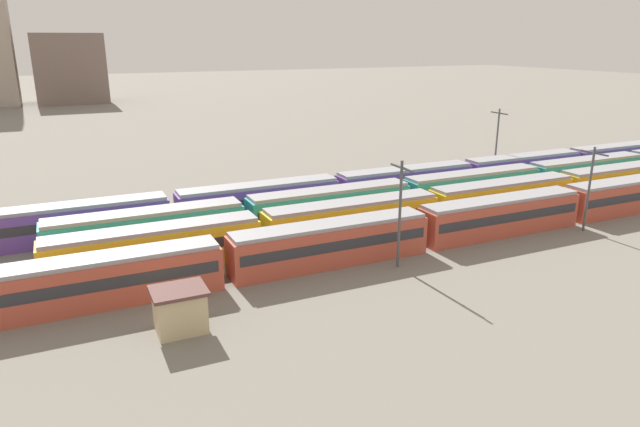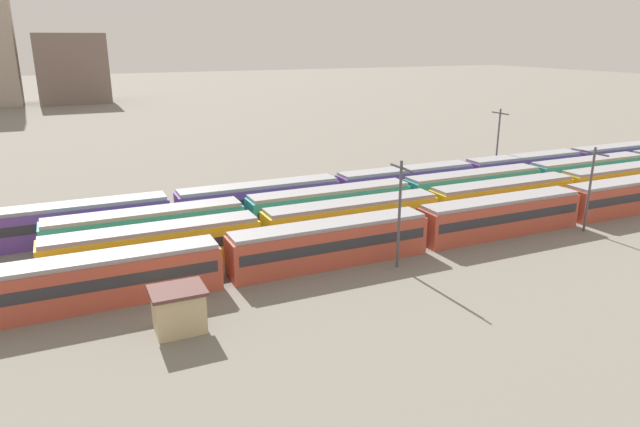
{
  "view_description": "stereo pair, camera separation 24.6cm",
  "coord_description": "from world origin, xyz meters",
  "views": [
    {
      "loc": [
        -5.42,
        -41.35,
        18.76
      ],
      "look_at": [
        17.4,
        7.8,
        2.04
      ],
      "focal_mm": 31.8,
      "sensor_mm": 36.0,
      "label": 1
    },
    {
      "loc": [
        -5.2,
        -41.45,
        18.76
      ],
      "look_at": [
        17.4,
        7.8,
        2.04
      ],
      "focal_mm": 31.8,
      "sensor_mm": 36.0,
      "label": 2
    }
  ],
  "objects": [
    {
      "name": "train_track_1",
      "position": [
        38.57,
        5.2,
        1.9
      ],
      "size": [
        93.6,
        3.06,
        3.75
      ],
      "color": "yellow",
      "rests_on": "ground_plane"
    },
    {
      "name": "catenary_pole_2",
      "position": [
        19.69,
        -3.14,
        5.19
      ],
      "size": [
        0.24,
        3.2,
        9.31
      ],
      "color": "#4C4C51",
      "rests_on": "ground_plane"
    },
    {
      "name": "ground_plane",
      "position": [
        0.0,
        7.8,
        0.0
      ],
      "size": [
        600.0,
        600.0,
        0.0
      ],
      "primitive_type": "plane",
      "color": "slate"
    },
    {
      "name": "signal_hut",
      "position": [
        0.47,
        -6.5,
        1.55
      ],
      "size": [
        3.6,
        3.0,
        3.04
      ],
      "color": "#C6B284",
      "rests_on": "ground_plane"
    },
    {
      "name": "catenary_pole_0",
      "position": [
        42.12,
        -2.95,
        4.86
      ],
      "size": [
        0.24,
        3.2,
        8.66
      ],
      "color": "#4C4C51",
      "rests_on": "ground_plane"
    },
    {
      "name": "train_track_0",
      "position": [
        24.23,
        0.0,
        1.9
      ],
      "size": [
        74.7,
        3.06,
        3.75
      ],
      "color": "#BC4C38",
      "rests_on": "ground_plane"
    },
    {
      "name": "distant_building_2",
      "position": [
        0.25,
        152.08,
        10.25
      ],
      "size": [
        20.1,
        17.42,
        20.51
      ],
      "primitive_type": "cube",
      "color": "#7A665B",
      "rests_on": "ground_plane"
    },
    {
      "name": "train_track_2",
      "position": [
        48.15,
        10.4,
        1.9
      ],
      "size": [
        112.5,
        3.06,
        3.75
      ],
      "color": "teal",
      "rests_on": "ground_plane"
    },
    {
      "name": "train_track_3",
      "position": [
        32.6,
        15.6,
        1.9
      ],
      "size": [
        93.6,
        3.06,
        3.75
      ],
      "color": "#6B429E",
      "rests_on": "ground_plane"
    },
    {
      "name": "catenary_pole_1",
      "position": [
        49.5,
        18.85,
        5.4
      ],
      "size": [
        0.24,
        3.2,
        9.71
      ],
      "color": "#4C4C51",
      "rests_on": "ground_plane"
    }
  ]
}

